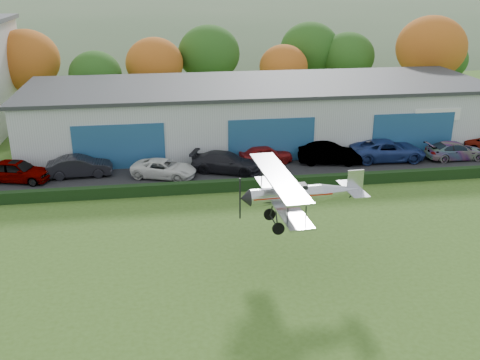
{
  "coord_description": "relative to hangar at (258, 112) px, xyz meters",
  "views": [
    {
      "loc": [
        -3.83,
        -19.69,
        14.58
      ],
      "look_at": [
        0.61,
        9.76,
        3.25
      ],
      "focal_mm": 41.32,
      "sensor_mm": 36.0,
      "label": 1
    }
  ],
  "objects": [
    {
      "name": "car_4",
      "position": [
        -0.53,
        -6.44,
        -1.87
      ],
      "size": [
        4.53,
        2.43,
        1.47
      ],
      "primitive_type": "imported",
      "rotation": [
        0.0,
        0.0,
        1.74
      ],
      "color": "maroon",
      "rests_on": "apron"
    },
    {
      "name": "hedge",
      "position": [
        -2.0,
        -11.78,
        -2.26
      ],
      "size": [
        46.0,
        0.6,
        0.8
      ],
      "primitive_type": "cube",
      "color": "black",
      "rests_on": "ground"
    },
    {
      "name": "tree_belt",
      "position": [
        -4.15,
        12.64,
        2.95
      ],
      "size": [
        75.7,
        13.22,
        10.12
      ],
      "color": "#3D2614",
      "rests_on": "ground"
    },
    {
      "name": "car_0",
      "position": [
        -19.32,
        -7.73,
        -1.78
      ],
      "size": [
        5.21,
        3.18,
        1.66
      ],
      "primitive_type": "imported",
      "rotation": [
        0.0,
        0.0,
        1.3
      ],
      "color": "gray",
      "rests_on": "apron"
    },
    {
      "name": "car_5",
      "position": [
        4.51,
        -7.24,
        -1.78
      ],
      "size": [
        5.23,
        2.61,
        1.65
      ],
      "primitive_type": "imported",
      "rotation": [
        0.0,
        0.0,
        1.39
      ],
      "color": "gray",
      "rests_on": "apron"
    },
    {
      "name": "car_6",
      "position": [
        9.48,
        -7.13,
        -1.77
      ],
      "size": [
        6.18,
        3.12,
        1.68
      ],
      "primitive_type": "imported",
      "rotation": [
        0.0,
        0.0,
        1.51
      ],
      "color": "navy",
      "rests_on": "apron"
    },
    {
      "name": "car_2",
      "position": [
        -8.67,
        -8.42,
        -1.93
      ],
      "size": [
        5.32,
        3.8,
        1.34
      ],
      "primitive_type": "imported",
      "rotation": [
        0.0,
        0.0,
        1.21
      ],
      "color": "silver",
      "rests_on": "apron"
    },
    {
      "name": "hangar",
      "position": [
        0.0,
        0.0,
        0.0
      ],
      "size": [
        40.6,
        12.6,
        5.3
      ],
      "color": "#B2B7BC",
      "rests_on": "ground"
    },
    {
      "name": "biplane",
      "position": [
        -2.11,
        -22.4,
        1.36
      ],
      "size": [
        6.55,
        7.49,
        2.81
      ],
      "rotation": [
        0.0,
        0.0,
        0.05
      ],
      "color": "silver"
    },
    {
      "name": "car_7",
      "position": [
        15.07,
        -7.68,
        -1.89
      ],
      "size": [
        4.95,
        2.02,
        1.44
      ],
      "primitive_type": "imported",
      "rotation": [
        0.0,
        0.0,
        1.57
      ],
      "color": "gray",
      "rests_on": "apron"
    },
    {
      "name": "car_3",
      "position": [
        -3.94,
        -7.98,
        -1.83
      ],
      "size": [
        5.78,
        3.94,
        1.55
      ],
      "primitive_type": "imported",
      "rotation": [
        0.0,
        0.0,
        1.21
      ],
      "color": "black",
      "rests_on": "apron"
    },
    {
      "name": "ground",
      "position": [
        -5.0,
        -27.98,
        -2.66
      ],
      "size": [
        300.0,
        300.0,
        0.0
      ],
      "primitive_type": "plane",
      "color": "#39591C",
      "rests_on": "ground"
    },
    {
      "name": "distant_hills",
      "position": [
        -9.38,
        112.02,
        -15.7
      ],
      "size": [
        430.0,
        196.0,
        56.0
      ],
      "color": "#4C6642",
      "rests_on": "ground"
    },
    {
      "name": "apron",
      "position": [
        -2.0,
        -6.98,
        -2.63
      ],
      "size": [
        48.0,
        9.0,
        0.05
      ],
      "primitive_type": "cube",
      "color": "black",
      "rests_on": "ground"
    },
    {
      "name": "car_1",
      "position": [
        -14.92,
        -7.29,
        -1.82
      ],
      "size": [
        4.83,
        1.9,
        1.57
      ],
      "primitive_type": "imported",
      "rotation": [
        0.0,
        0.0,
        1.62
      ],
      "color": "black",
      "rests_on": "apron"
    }
  ]
}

